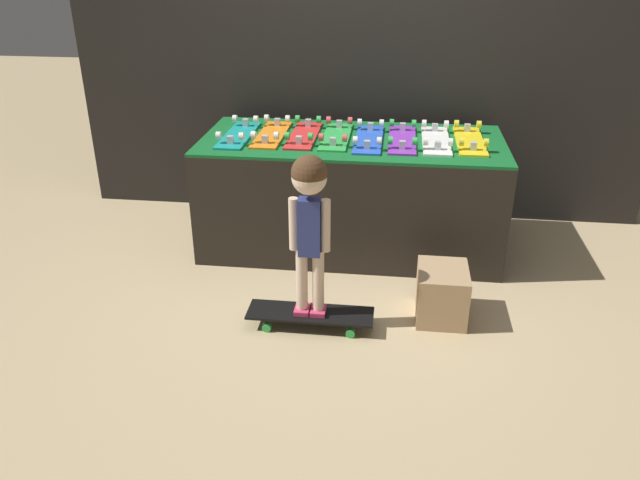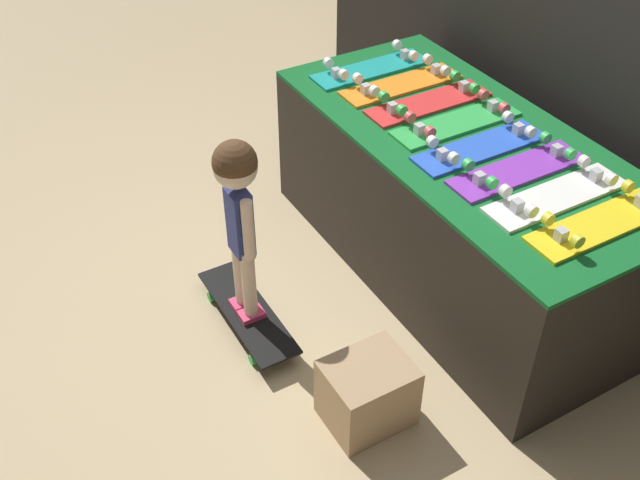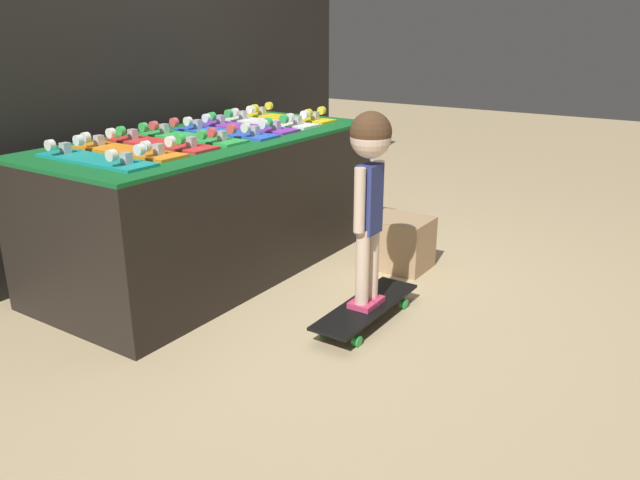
% 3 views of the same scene
% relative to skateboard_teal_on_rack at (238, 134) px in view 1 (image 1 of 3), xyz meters
% --- Properties ---
extents(ground_plane, '(16.00, 16.00, 0.00)m').
position_rel_skateboard_teal_on_rack_xyz_m(ground_plane, '(0.79, -0.50, -0.81)').
color(ground_plane, tan).
extents(back_wall, '(4.44, 0.10, 2.58)m').
position_rel_skateboard_teal_on_rack_xyz_m(back_wall, '(0.79, 0.70, 0.47)').
color(back_wall, black).
rests_on(back_wall, ground_plane).
extents(display_rack, '(2.08, 0.95, 0.80)m').
position_rel_skateboard_teal_on_rack_xyz_m(display_rack, '(0.79, 0.03, -0.42)').
color(display_rack, black).
rests_on(display_rack, ground_plane).
extents(skateboard_teal_on_rack, '(0.19, 0.66, 0.09)m').
position_rel_skateboard_teal_on_rack_xyz_m(skateboard_teal_on_rack, '(0.00, 0.00, 0.00)').
color(skateboard_teal_on_rack, teal).
rests_on(skateboard_teal_on_rack, display_rack).
extents(skateboard_orange_on_rack, '(0.19, 0.66, 0.09)m').
position_rel_skateboard_teal_on_rack_xyz_m(skateboard_orange_on_rack, '(0.23, 0.04, 0.00)').
color(skateboard_orange_on_rack, orange).
rests_on(skateboard_orange_on_rack, display_rack).
extents(skateboard_red_on_rack, '(0.19, 0.66, 0.09)m').
position_rel_skateboard_teal_on_rack_xyz_m(skateboard_red_on_rack, '(0.45, 0.05, 0.00)').
color(skateboard_red_on_rack, red).
rests_on(skateboard_red_on_rack, display_rack).
extents(skateboard_green_on_rack, '(0.19, 0.66, 0.09)m').
position_rel_skateboard_teal_on_rack_xyz_m(skateboard_green_on_rack, '(0.68, 0.04, 0.00)').
color(skateboard_green_on_rack, green).
rests_on(skateboard_green_on_rack, display_rack).
extents(skateboard_blue_on_rack, '(0.19, 0.66, 0.09)m').
position_rel_skateboard_teal_on_rack_xyz_m(skateboard_blue_on_rack, '(0.91, 0.00, 0.00)').
color(skateboard_blue_on_rack, blue).
rests_on(skateboard_blue_on_rack, display_rack).
extents(skateboard_purple_on_rack, '(0.19, 0.66, 0.09)m').
position_rel_skateboard_teal_on_rack_xyz_m(skateboard_purple_on_rack, '(1.13, 0.03, 0.00)').
color(skateboard_purple_on_rack, purple).
rests_on(skateboard_purple_on_rack, display_rack).
extents(skateboard_white_on_rack, '(0.19, 0.66, 0.09)m').
position_rel_skateboard_teal_on_rack_xyz_m(skateboard_white_on_rack, '(1.36, 0.04, 0.00)').
color(skateboard_white_on_rack, white).
rests_on(skateboard_white_on_rack, display_rack).
extents(skateboard_yellow_on_rack, '(0.19, 0.66, 0.09)m').
position_rel_skateboard_teal_on_rack_xyz_m(skateboard_yellow_on_rack, '(1.59, 0.06, 0.00)').
color(skateboard_yellow_on_rack, yellow).
rests_on(skateboard_yellow_on_rack, display_rack).
extents(skateboard_on_floor, '(0.73, 0.21, 0.09)m').
position_rel_skateboard_teal_on_rack_xyz_m(skateboard_on_floor, '(0.65, -1.09, -0.74)').
color(skateboard_on_floor, black).
rests_on(skateboard_on_floor, ground_plane).
extents(child, '(0.23, 0.19, 0.94)m').
position_rel_skateboard_teal_on_rack_xyz_m(child, '(0.65, -1.09, -0.06)').
color(child, '#E03D6B').
rests_on(child, skateboard_on_floor).
extents(storage_box, '(0.29, 0.35, 0.31)m').
position_rel_skateboard_teal_on_rack_xyz_m(storage_box, '(1.41, -0.90, -0.66)').
color(storage_box, tan).
rests_on(storage_box, ground_plane).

